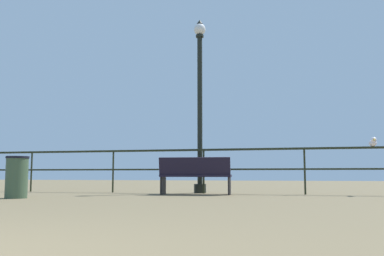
# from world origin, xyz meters

# --- Properties ---
(pier_railing) EXTENTS (18.96, 0.05, 1.07)m
(pier_railing) POSITION_xyz_m (-0.00, 8.86, 0.80)
(pier_railing) COLOR black
(pier_railing) RESTS_ON ground_plane
(bench_near_left) EXTENTS (1.65, 0.81, 0.84)m
(bench_near_left) POSITION_xyz_m (-0.05, 8.20, 0.47)
(bench_near_left) COLOR black
(bench_near_left) RESTS_ON ground_plane
(lamppost_center) EXTENTS (0.30, 0.30, 4.42)m
(lamppost_center) POSITION_xyz_m (-0.15, 9.12, 2.34)
(lamppost_center) COLOR black
(lamppost_center) RESTS_ON ground_plane
(seagull_on_rail) EXTENTS (0.17, 0.42, 0.20)m
(seagull_on_rail) POSITION_xyz_m (3.84, 8.84, 1.16)
(seagull_on_rail) COLOR white
(seagull_on_rail) RESTS_ON pier_railing
(trash_bin) EXTENTS (0.43, 0.43, 0.81)m
(trash_bin) POSITION_xyz_m (-3.06, 5.96, 0.41)
(trash_bin) COLOR #3A5138
(trash_bin) RESTS_ON ground_plane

